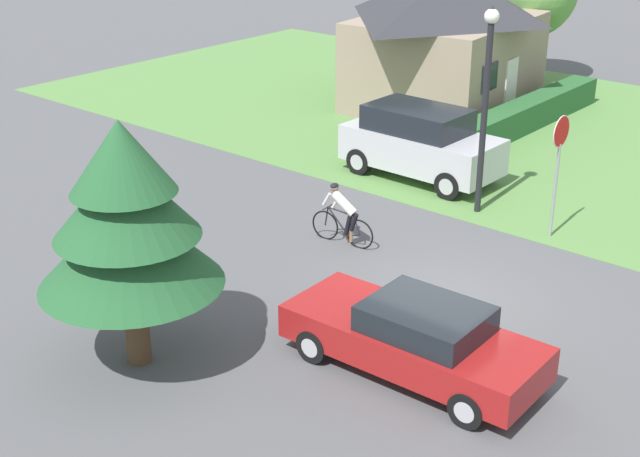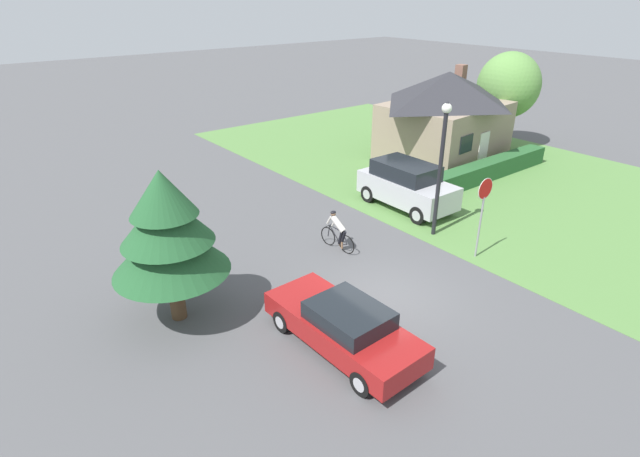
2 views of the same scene
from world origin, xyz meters
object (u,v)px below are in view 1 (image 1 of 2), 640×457
at_px(cottage_house, 446,36).
at_px(sedan_left_lane, 415,338).
at_px(conifer_tall_near, 127,217).
at_px(parked_suv_right, 420,143).
at_px(street_lamp, 486,90).
at_px(stop_sign, 559,151).
at_px(cyclist, 343,216).

relative_size(cottage_house, sedan_left_lane, 1.57).
bearing_deg(conifer_tall_near, cottage_house, 16.07).
bearing_deg(cottage_house, sedan_left_lane, -154.09).
bearing_deg(conifer_tall_near, sedan_left_lane, -54.57).
xyz_separation_m(parked_suv_right, conifer_tall_near, (-11.34, -1.60, 1.80)).
bearing_deg(conifer_tall_near, street_lamp, -5.52).
height_order(sedan_left_lane, stop_sign, stop_sign).
bearing_deg(sedan_left_lane, street_lamp, -68.93).
bearing_deg(cyclist, parked_suv_right, -82.60).
distance_m(cyclist, street_lamp, 4.72).
distance_m(parked_suv_right, conifer_tall_near, 11.60).
bearing_deg(parked_suv_right, cottage_house, -61.33).
relative_size(sedan_left_lane, street_lamp, 0.91).
relative_size(parked_suv_right, conifer_tall_near, 0.98).
height_order(stop_sign, street_lamp, street_lamp).
xyz_separation_m(sedan_left_lane, street_lamp, (7.31, 3.07, 2.48)).
distance_m(sedan_left_lane, street_lamp, 8.31).
bearing_deg(conifer_tall_near, cyclist, 3.69).
height_order(cottage_house, conifer_tall_near, cottage_house).
height_order(street_lamp, conifer_tall_near, street_lamp).
relative_size(cottage_house, stop_sign, 2.48).
bearing_deg(street_lamp, cottage_house, 37.84).
height_order(sedan_left_lane, conifer_tall_near, conifer_tall_near).
height_order(stop_sign, conifer_tall_near, conifer_tall_near).
height_order(sedan_left_lane, street_lamp, street_lamp).
xyz_separation_m(sedan_left_lane, stop_sign, (7.07, 0.91, 1.43)).
bearing_deg(sedan_left_lane, stop_sign, -84.33).
distance_m(cottage_house, stop_sign, 11.78).
relative_size(cyclist, conifer_tall_near, 0.37).
bearing_deg(cottage_house, conifer_tall_near, -169.25).
xyz_separation_m(parked_suv_right, street_lamp, (-1.15, -2.58, 2.16)).
height_order(cottage_house, parked_suv_right, cottage_house).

